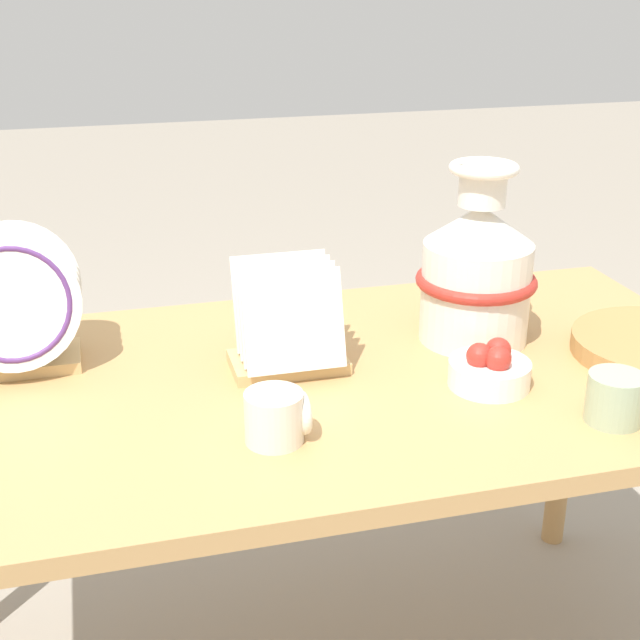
% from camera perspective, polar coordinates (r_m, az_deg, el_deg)
% --- Properties ---
extents(display_table, '(1.59, 0.83, 0.75)m').
position_cam_1_polar(display_table, '(1.65, -0.00, -6.08)').
color(display_table, tan).
rests_on(display_table, ground_plane).
extents(ceramic_vase, '(0.23, 0.23, 0.35)m').
position_cam_1_polar(ceramic_vase, '(1.74, 10.01, 3.24)').
color(ceramic_vase, white).
rests_on(ceramic_vase, display_table).
extents(dish_rack_round_plates, '(0.24, 0.18, 0.26)m').
position_cam_1_polar(dish_rack_round_plates, '(1.69, -18.94, 0.52)').
color(dish_rack_round_plates, tan).
rests_on(dish_rack_round_plates, display_table).
extents(dish_rack_square_plates, '(0.21, 0.16, 0.20)m').
position_cam_1_polar(dish_rack_square_plates, '(1.61, -2.08, -0.70)').
color(dish_rack_square_plates, tan).
rests_on(dish_rack_square_plates, display_table).
extents(mug_sage_glaze, '(0.10, 0.09, 0.08)m').
position_cam_1_polar(mug_sage_glaze, '(1.52, 18.51, -4.75)').
color(mug_sage_glaze, '#9EB28E').
rests_on(mug_sage_glaze, display_table).
extents(mug_cream_glaze, '(0.10, 0.09, 0.08)m').
position_cam_1_polar(mug_cream_glaze, '(1.39, -2.77, -6.21)').
color(mug_cream_glaze, silver).
rests_on(mug_cream_glaze, display_table).
extents(fruit_bowl, '(0.14, 0.14, 0.08)m').
position_cam_1_polar(fruit_bowl, '(1.59, 10.82, -3.12)').
color(fruit_bowl, white).
rests_on(fruit_bowl, display_table).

